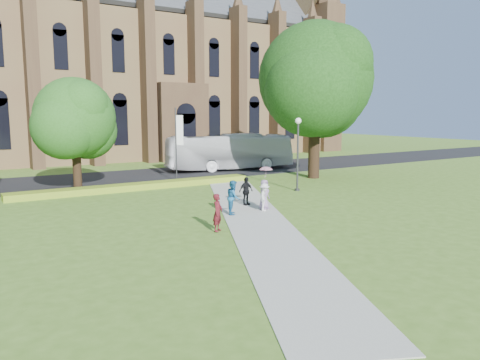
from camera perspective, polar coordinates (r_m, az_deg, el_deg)
ground at (r=24.52m, az=3.01°, el=-4.97°), size 160.00×160.00×0.00m
road at (r=42.18m, az=-12.92°, el=0.39°), size 160.00×10.00×0.02m
footpath at (r=25.32m, az=1.70°, el=-4.50°), size 15.58×28.54×0.04m
flower_hedge at (r=35.14m, az=-12.29°, el=-0.77°), size 18.00×1.40×0.45m
cathedral at (r=64.24m, az=-10.72°, el=14.66°), size 52.60×18.25×28.00m
streetlamp at (r=33.69m, az=7.07°, el=4.24°), size 0.44×0.44×5.24m
large_tree at (r=40.70m, az=9.20°, el=12.00°), size 9.60×9.60×13.20m
street_tree_1 at (r=34.85m, az=-19.52°, el=7.13°), size 5.60×5.60×8.05m
banner_pole_0 at (r=38.22m, az=-7.66°, el=4.82°), size 0.70×0.10×6.00m
tour_coach at (r=46.11m, az=-1.21°, el=3.46°), size 12.95×4.71×3.53m
pedestrian_0 at (r=22.05m, az=-2.74°, el=-3.98°), size 0.77×0.74×1.78m
pedestrian_1 at (r=25.69m, az=-0.81°, el=-2.12°), size 1.09×1.15×1.88m
pedestrian_2 at (r=26.60m, az=2.99°, el=-2.10°), size 1.12×1.16×1.59m
pedestrian_3 at (r=28.26m, az=0.73°, el=-1.36°), size 1.04×0.51×1.71m
pedestrian_4 at (r=27.09m, az=2.97°, el=-1.76°), size 1.00×0.86×1.72m
parasol at (r=27.10m, az=3.18°, el=0.78°), size 0.96×0.96×0.65m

